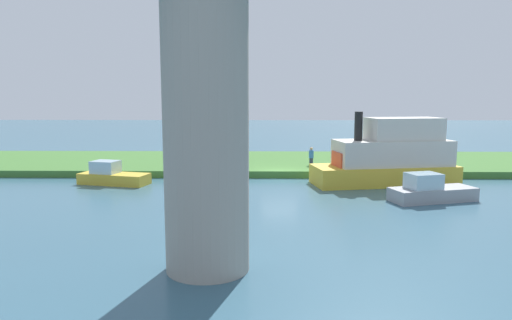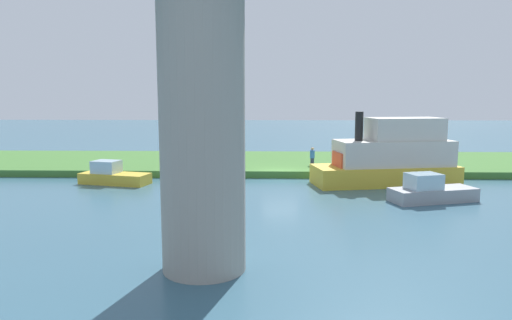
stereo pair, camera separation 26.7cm
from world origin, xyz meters
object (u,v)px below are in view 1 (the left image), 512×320
(mooring_post, at_px, (180,161))
(motorboat_red, at_px, (112,176))
(riverboat_paddlewheel, at_px, (389,157))
(pontoon_yellow, at_px, (430,191))
(bridge_pylon, at_px, (206,115))
(person_on_bank, at_px, (311,156))

(mooring_post, xyz_separation_m, motorboat_red, (3.92, 3.43, -0.50))
(motorboat_red, bearing_deg, riverboat_paddlewheel, -178.83)
(mooring_post, bearing_deg, pontoon_yellow, 152.03)
(bridge_pylon, height_order, riverboat_paddlewheel, bridge_pylon)
(bridge_pylon, relative_size, pontoon_yellow, 2.05)
(pontoon_yellow, bearing_deg, riverboat_paddlewheel, -79.38)
(mooring_post, xyz_separation_m, pontoon_yellow, (-15.34, 8.15, -0.48))
(bridge_pylon, xyz_separation_m, pontoon_yellow, (-11.09, -10.42, -4.59))
(mooring_post, height_order, motorboat_red, mooring_post)
(mooring_post, distance_m, pontoon_yellow, 17.38)
(person_on_bank, height_order, pontoon_yellow, person_on_bank)
(bridge_pylon, xyz_separation_m, motorboat_red, (8.17, -15.14, -4.61))
(person_on_bank, distance_m, riverboat_paddlewheel, 6.83)
(mooring_post, height_order, pontoon_yellow, mooring_post)
(mooring_post, bearing_deg, motorboat_red, 41.18)
(mooring_post, xyz_separation_m, riverboat_paddlewheel, (-14.39, 3.05, 0.72))
(bridge_pylon, height_order, person_on_bank, bridge_pylon)
(bridge_pylon, distance_m, pontoon_yellow, 15.90)
(person_on_bank, xyz_separation_m, pontoon_yellow, (-5.59, 10.09, -0.64))
(person_on_bank, bearing_deg, bridge_pylon, 74.96)
(person_on_bank, height_order, motorboat_red, person_on_bank)
(riverboat_paddlewheel, bearing_deg, bridge_pylon, 56.84)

